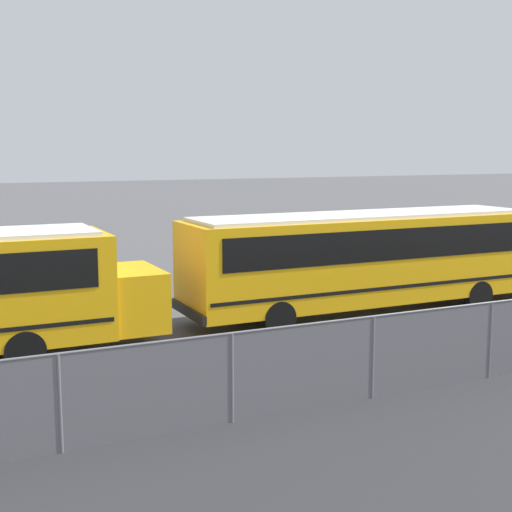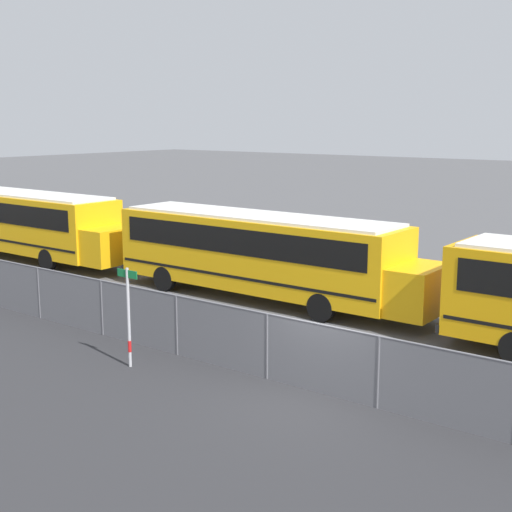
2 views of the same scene
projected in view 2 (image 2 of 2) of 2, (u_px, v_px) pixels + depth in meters
ground_plane at (319, 393)px, 16.65m from camera, size 200.00×200.00×0.00m
road_strip at (128, 500)px, 11.96m from camera, size 151.80×12.00×0.01m
fence at (320, 358)px, 16.49m from camera, size 117.87×0.07×1.68m
school_bus_2 at (24, 219)px, 32.63m from camera, size 12.50×2.57×3.03m
school_bus_3 at (263, 250)px, 24.97m from camera, size 12.50×2.57×3.03m
street_sign at (129, 315)px, 18.15m from camera, size 0.70×0.09×2.61m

